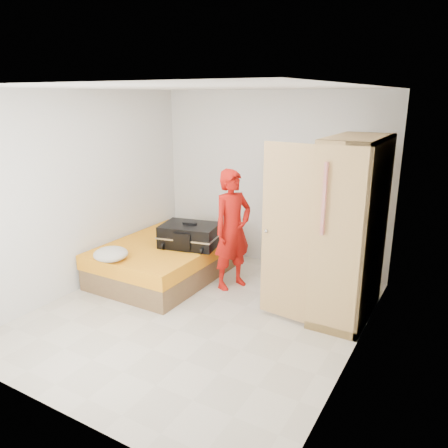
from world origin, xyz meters
The scene contains 7 objects.
room centered at (0.00, 0.00, 1.30)m, with size 4.00×4.02×2.60m.
bed centered at (-1.05, 0.75, 0.25)m, with size 1.42×2.02×0.50m.
wardrobe centered at (1.45, 0.86, 1.00)m, with size 1.17×1.20×2.10m.
person centered at (-0.05, 0.90, 0.81)m, with size 0.59×0.39×1.62m, color red.
suitcase centered at (-0.68, 0.82, 0.65)m, with size 0.89×0.72×0.34m.
round_cushion centered at (-1.24, -0.15, 0.58)m, with size 0.44×0.44×0.17m, color beige.
pillow centered at (-0.96, 1.60, 0.55)m, with size 0.57×0.29×0.10m, color beige.
Camera 1 is at (2.62, -3.94, 2.52)m, focal length 35.00 mm.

